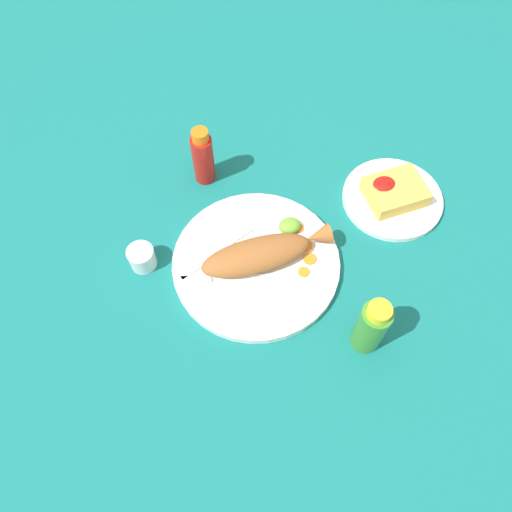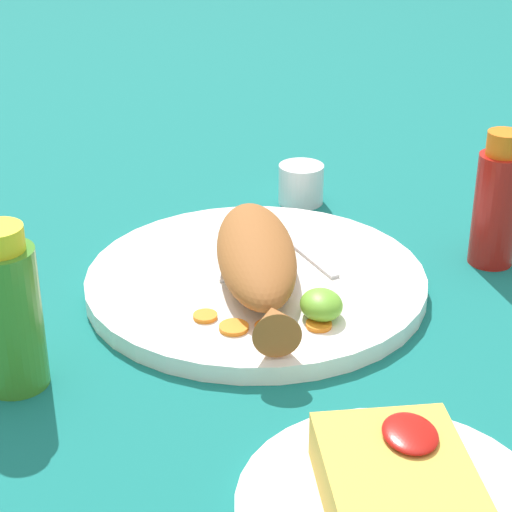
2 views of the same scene
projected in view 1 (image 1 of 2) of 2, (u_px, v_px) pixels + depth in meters
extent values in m
plane|color=#146B66|center=(256.00, 265.00, 1.03)|extent=(4.00, 4.00, 0.00)
cylinder|color=white|center=(256.00, 263.00, 1.02)|extent=(0.34, 0.34, 0.02)
ellipsoid|color=#935628|center=(256.00, 255.00, 0.99)|extent=(0.23, 0.09, 0.05)
cone|color=#935628|center=(319.00, 238.00, 1.01)|extent=(0.05, 0.04, 0.04)
cube|color=silver|center=(240.00, 274.00, 0.99)|extent=(0.11, 0.04, 0.00)
cube|color=silver|center=(194.00, 278.00, 0.99)|extent=(0.07, 0.03, 0.00)
cube|color=silver|center=(231.00, 242.00, 1.03)|extent=(0.11, 0.05, 0.00)
cube|color=silver|center=(195.00, 267.00, 1.00)|extent=(0.07, 0.04, 0.00)
cylinder|color=orange|center=(304.00, 272.00, 0.99)|extent=(0.02, 0.02, 0.00)
cylinder|color=orange|center=(310.00, 259.00, 1.01)|extent=(0.03, 0.03, 0.00)
cylinder|color=orange|center=(305.00, 244.00, 1.03)|extent=(0.03, 0.03, 0.00)
cylinder|color=orange|center=(298.00, 228.00, 1.05)|extent=(0.02, 0.02, 0.00)
ellipsoid|color=#6BB233|center=(290.00, 226.00, 1.04)|extent=(0.05, 0.04, 0.03)
cylinder|color=#B21914|center=(203.00, 159.00, 1.09)|extent=(0.05, 0.05, 0.12)
cylinder|color=orange|center=(200.00, 136.00, 1.02)|extent=(0.04, 0.04, 0.02)
cylinder|color=#3D8428|center=(371.00, 328.00, 0.89)|extent=(0.06, 0.06, 0.13)
cylinder|color=yellow|center=(379.00, 311.00, 0.83)|extent=(0.04, 0.04, 0.02)
cylinder|color=silver|center=(142.00, 257.00, 1.01)|extent=(0.05, 0.05, 0.05)
cylinder|color=white|center=(143.00, 261.00, 1.02)|extent=(0.04, 0.04, 0.02)
cylinder|color=white|center=(392.00, 199.00, 1.10)|extent=(0.22, 0.22, 0.01)
cube|color=gold|center=(395.00, 192.00, 1.08)|extent=(0.12, 0.10, 0.04)
ellipsoid|color=#AD140F|center=(384.00, 183.00, 1.06)|extent=(0.05, 0.04, 0.01)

